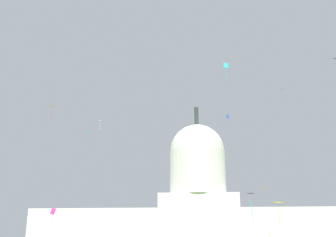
{
  "coord_description": "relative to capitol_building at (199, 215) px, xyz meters",
  "views": [
    {
      "loc": [
        1.43,
        -24.56,
        2.24
      ],
      "look_at": [
        -4.95,
        77.41,
        35.76
      ],
      "focal_mm": 44.41,
      "sensor_mm": 36.0,
      "label": 1
    }
  ],
  "objects": [
    {
      "name": "kite_white_high",
      "position": [
        -38.62,
        -22.79,
        34.13
      ],
      "size": [
        1.35,
        1.1,
        3.5
      ],
      "rotation": [
        0.0,
        0.0,
        3.63
      ],
      "color": "white"
    },
    {
      "name": "kite_magenta_low",
      "position": [
        -30.54,
        -92.97,
        -7.63
      ],
      "size": [
        1.31,
        0.57,
        3.07
      ],
      "rotation": [
        0.0,
        0.0,
        1.98
      ],
      "color": "#D1339E"
    },
    {
      "name": "capitol_building",
      "position": [
        0.0,
        0.0,
        0.0
      ],
      "size": [
        138.0,
        23.99,
        65.63
      ],
      "color": "silver",
      "rests_on": "ground_plane"
    },
    {
      "name": "kite_cyan_mid",
      "position": [
        3.54,
        -119.33,
        11.42
      ],
      "size": [
        0.77,
        0.45,
        2.88
      ],
      "rotation": [
        0.0,
        0.0,
        2.75
      ],
      "color": "#33BCDB"
    },
    {
      "name": "kite_pink_low",
      "position": [
        -3.07,
        -57.7,
        -1.57
      ],
      "size": [
        1.35,
        1.12,
        4.04
      ],
      "rotation": [
        0.0,
        0.0,
        0.11
      ],
      "color": "pink"
    },
    {
      "name": "kite_yellow_high",
      "position": [
        -40.44,
        -70.74,
        23.03
      ],
      "size": [
        1.25,
        1.38,
        3.69
      ],
      "rotation": [
        0.0,
        0.0,
        1.34
      ],
      "color": "yellow"
    },
    {
      "name": "kite_blue_high",
      "position": [
        12.0,
        -21.91,
        35.49
      ],
      "size": [
        1.21,
        0.38,
        3.24
      ],
      "rotation": [
        0.0,
        0.0,
        5.33
      ],
      "color": "blue"
    },
    {
      "name": "kite_gold_low",
      "position": [
        9.7,
        -118.18,
        -9.5
      ],
      "size": [
        1.62,
        1.06,
        2.68
      ],
      "rotation": [
        0.0,
        0.0,
        3.51
      ],
      "color": "gold"
    },
    {
      "name": "kite_violet_low",
      "position": [
        7.33,
        -111.82,
        -7.38
      ],
      "size": [
        1.47,
        1.14,
        3.95
      ],
      "rotation": [
        0.0,
        0.0,
        0.48
      ],
      "color": "purple"
    },
    {
      "name": "kite_turquoise_high",
      "position": [
        27.55,
        -49.91,
        35.92
      ],
      "size": [
        0.5,
        1.11,
        2.97
      ],
      "rotation": [
        0.0,
        0.0,
        3.98
      ],
      "color": "teal"
    },
    {
      "name": "kite_green_high",
      "position": [
        -37.42,
        -42.93,
        23.93
      ],
      "size": [
        0.83,
        0.67,
        3.21
      ],
      "rotation": [
        0.0,
        0.0,
        1.46
      ],
      "color": "green"
    },
    {
      "name": "kite_orange_low",
      "position": [
        14.85,
        -73.39,
        -0.8
      ],
      "size": [
        1.59,
        1.39,
        0.16
      ],
      "rotation": [
        0.0,
        0.0,
        3.62
      ],
      "color": "orange"
    }
  ]
}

